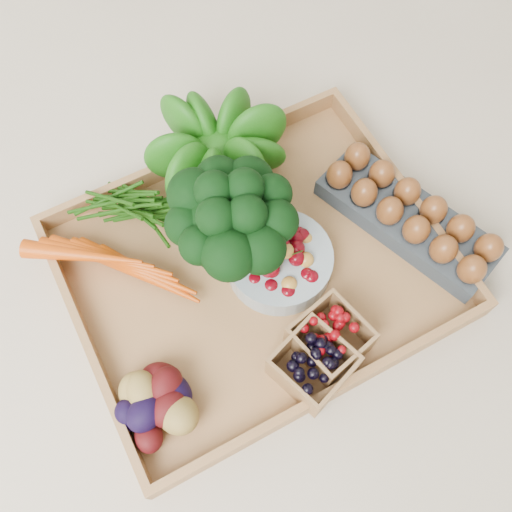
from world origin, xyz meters
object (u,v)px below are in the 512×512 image
broccoli (233,238)px  egg_carton (407,220)px  cherry_bowl (279,261)px  tray (256,270)px

broccoli → egg_carton: broccoli is taller
broccoli → cherry_bowl: size_ratio=1.15×
tray → egg_carton: egg_carton is taller
tray → broccoli: broccoli is taller
tray → egg_carton: size_ratio=1.88×
broccoli → cherry_bowl: bearing=-40.1°
broccoli → egg_carton: (0.27, -0.07, -0.06)m
broccoli → egg_carton: bearing=-15.5°
broccoli → egg_carton: 0.28m
egg_carton → cherry_bowl: bearing=151.7°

